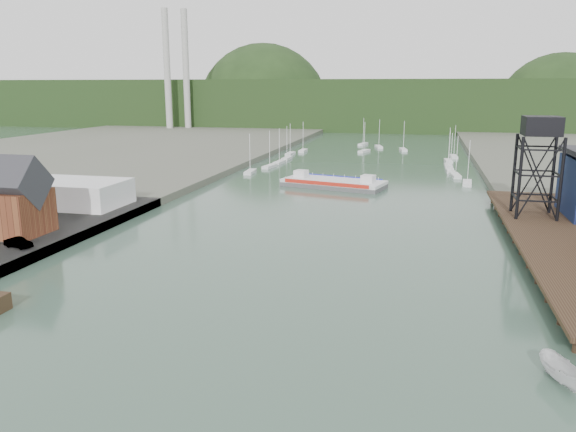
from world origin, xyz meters
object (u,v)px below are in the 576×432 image
at_px(harbor_building, 3,204).
at_px(lift_tower, 541,132).
at_px(chain_ferry, 334,183).
at_px(motorboat, 563,373).

bearing_deg(harbor_building, lift_tower, 19.98).
distance_m(chain_ferry, motorboat, 88.69).
height_order(harbor_building, motorboat, harbor_building).
xyz_separation_m(harbor_building, lift_tower, (77.00, 28.00, 9.56)).
distance_m(harbor_building, motorboat, 74.80).
xyz_separation_m(harbor_building, motorboat, (70.60, -24.20, -5.06)).
bearing_deg(chain_ferry, lift_tower, -25.69).
bearing_deg(lift_tower, harbor_building, -160.02).
bearing_deg(motorboat, lift_tower, 62.03).
xyz_separation_m(lift_tower, chain_ferry, (-37.67, 30.79, -14.69)).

